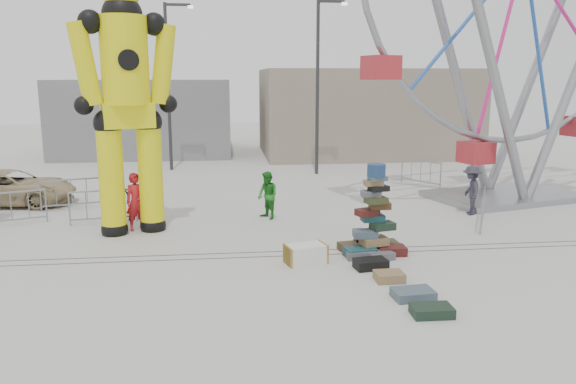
{
  "coord_description": "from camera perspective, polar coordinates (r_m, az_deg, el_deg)",
  "views": [
    {
      "loc": [
        -1.4,
        -13.13,
        4.5
      ],
      "look_at": [
        0.33,
        1.77,
        1.44
      ],
      "focal_mm": 35.0,
      "sensor_mm": 36.0,
      "label": 1
    }
  ],
  "objects": [
    {
      "name": "building_right",
      "position": [
        34.24,
        7.69,
        8.05
      ],
      "size": [
        12.0,
        8.0,
        5.0
      ],
      "primitive_type": "cube",
      "color": "gray",
      "rests_on": "ground"
    },
    {
      "name": "ground",
      "position": [
        13.95,
        -0.5,
        -7.3
      ],
      "size": [
        90.0,
        90.0,
        0.0
      ],
      "primitive_type": "plane",
      "color": "#9E9E99",
      "rests_on": "ground"
    },
    {
      "name": "barricade_dummy_c",
      "position": [
        18.5,
        -18.25,
        -1.41
      ],
      "size": [
        1.99,
        0.46,
        1.1
      ],
      "primitive_type": null,
      "rotation": [
        0.0,
        0.0,
        0.18
      ],
      "color": "gray",
      "rests_on": "ground"
    },
    {
      "name": "steamer_trunk",
      "position": [
        13.95,
        1.81,
        -6.32
      ],
      "size": [
        1.1,
        0.79,
        0.46
      ],
      "primitive_type": "cube",
      "rotation": [
        0.0,
        0.0,
        0.24
      ],
      "color": "silver",
      "rests_on": "ground"
    },
    {
      "name": "crash_test_dummy",
      "position": [
        16.76,
        -16.06,
        9.28
      ],
      "size": [
        2.98,
        1.42,
        7.54
      ],
      "rotation": [
        0.0,
        0.0,
        0.31
      ],
      "color": "black",
      "rests_on": "ground"
    },
    {
      "name": "suitcase_tower",
      "position": [
        14.71,
        8.68,
        -3.74
      ],
      "size": [
        1.68,
        1.48,
        2.37
      ],
      "rotation": [
        0.0,
        0.0,
        0.11
      ],
      "color": "#19444C",
      "rests_on": "ground"
    },
    {
      "name": "barricade_dummy_a",
      "position": [
        19.32,
        -26.3,
        -1.5
      ],
      "size": [
        1.91,
        0.8,
        1.1
      ],
      "primitive_type": null,
      "rotation": [
        0.0,
        0.0,
        0.36
      ],
      "color": "gray",
      "rests_on": "ground"
    },
    {
      "name": "pedestrian_red",
      "position": [
        17.35,
        -15.16,
        -0.96
      ],
      "size": [
        0.76,
        0.67,
        1.75
      ],
      "primitive_type": "imported",
      "rotation": [
        0.0,
        0.0,
        0.48
      ],
      "color": "#AA1824",
      "rests_on": "ground"
    },
    {
      "name": "pedestrian_green",
      "position": [
        18.13,
        -2.09,
        -0.36
      ],
      "size": [
        0.88,
        0.94,
        1.55
      ],
      "primitive_type": "imported",
      "rotation": [
        0.0,
        0.0,
        -1.04
      ],
      "color": "#1B6E1B",
      "rests_on": "ground"
    },
    {
      "name": "parked_suv",
      "position": [
        22.55,
        -26.4,
        0.41
      ],
      "size": [
        4.66,
        2.43,
        1.25
      ],
      "primitive_type": "imported",
      "rotation": [
        0.0,
        0.0,
        1.49
      ],
      "color": "tan",
      "rests_on": "ground"
    },
    {
      "name": "barricade_wheel_back",
      "position": [
        24.53,
        13.33,
        1.93
      ],
      "size": [
        1.19,
        1.72,
        1.1
      ],
      "primitive_type": null,
      "rotation": [
        0.0,
        0.0,
        -0.99
      ],
      "color": "gray",
      "rests_on": "ground"
    },
    {
      "name": "lamp_post_right",
      "position": [
        26.52,
        3.22,
        11.45
      ],
      "size": [
        1.41,
        0.25,
        8.0
      ],
      "color": "#2D2D30",
      "rests_on": "ground"
    },
    {
      "name": "row_case_3",
      "position": [
        12.99,
        10.25,
        -8.44
      ],
      "size": [
        0.65,
        0.51,
        0.21
      ],
      "primitive_type": "cube",
      "rotation": [
        0.0,
        0.0,
        0.01
      ],
      "color": "olive",
      "rests_on": "ground"
    },
    {
      "name": "building_left",
      "position": [
        35.51,
        -14.15,
        7.45
      ],
      "size": [
        10.0,
        8.0,
        4.4
      ],
      "primitive_type": "cube",
      "color": "gray",
      "rests_on": "ground"
    },
    {
      "name": "row_case_5",
      "position": [
        11.38,
        14.4,
        -11.6
      ],
      "size": [
        0.8,
        0.53,
        0.2
      ],
      "primitive_type": "cube",
      "rotation": [
        0.0,
        0.0,
        -0.02
      ],
      "color": "#192D1F",
      "rests_on": "ground"
    },
    {
      "name": "lamp_post_left",
      "position": [
        28.25,
        -11.92,
        11.23
      ],
      "size": [
        1.41,
        0.25,
        8.0
      ],
      "color": "#2D2D30",
      "rests_on": "ground"
    },
    {
      "name": "pedestrian_grey",
      "position": [
        19.69,
        18.11,
        0.19
      ],
      "size": [
        0.8,
        1.16,
        1.66
      ],
      "primitive_type": "imported",
      "rotation": [
        0.0,
        0.0,
        -1.75
      ],
      "color": "#292734",
      "rests_on": "ground"
    },
    {
      "name": "row_case_4",
      "position": [
        12.12,
        12.59,
        -10.08
      ],
      "size": [
        0.89,
        0.63,
        0.19
      ],
      "primitive_type": "cube",
      "rotation": [
        0.0,
        0.0,
        0.08
      ],
      "color": "#475A66",
      "rests_on": "ground"
    },
    {
      "name": "row_case_0",
      "position": [
        15.13,
        6.46,
        -5.49
      ],
      "size": [
        0.75,
        0.57,
        0.19
      ],
      "primitive_type": "cube",
      "rotation": [
        0.0,
        0.0,
        0.17
      ],
      "color": "#363D1E",
      "rests_on": "ground"
    },
    {
      "name": "row_case_1",
      "position": [
        14.48,
        7.33,
        -6.25
      ],
      "size": [
        0.74,
        0.56,
        0.21
      ],
      "primitive_type": "cube",
      "rotation": [
        0.0,
        0.0,
        0.02
      ],
      "color": "#595B61",
      "rests_on": "ground"
    },
    {
      "name": "track_line_near",
      "position": [
        14.52,
        -0.75,
        -6.53
      ],
      "size": [
        40.0,
        0.04,
        0.01
      ],
      "primitive_type": "cube",
      "color": "#47443F",
      "rests_on": "ground"
    },
    {
      "name": "pedestrian_black",
      "position": [
        18.98,
        -17.16,
        -0.24
      ],
      "size": [
        1.01,
        0.65,
        1.6
      ],
      "primitive_type": "imported",
      "rotation": [
        0.0,
        0.0,
        2.84
      ],
      "color": "black",
      "rests_on": "ground"
    },
    {
      "name": "track_line_far",
      "position": [
        14.9,
        -0.91,
        -6.05
      ],
      "size": [
        40.0,
        0.04,
        0.01
      ],
      "primitive_type": "cube",
      "color": "#47443F",
      "rests_on": "ground"
    },
    {
      "name": "barricade_dummy_b",
      "position": [
        20.9,
        -21.12,
        -0.17
      ],
      "size": [
        1.95,
        0.64,
        1.1
      ],
      "primitive_type": null,
      "rotation": [
        0.0,
        0.0,
        0.27
      ],
      "color": "gray",
      "rests_on": "ground"
    },
    {
      "name": "barricade_wheel_front",
      "position": [
        18.22,
        19.18,
        -1.66
      ],
      "size": [
        1.0,
        1.82,
        1.1
      ],
      "primitive_type": null,
      "rotation": [
        0.0,
        0.0,
        1.1
      ],
      "color": "gray",
      "rests_on": "ground"
    },
    {
      "name": "row_case_2",
      "position": [
        13.72,
        8.4,
        -7.23
      ],
      "size": [
        0.84,
        0.59,
        0.24
      ],
      "primitive_type": "cube",
      "rotation": [
        0.0,
        0.0,
        0.14
      ],
      "color": "black",
      "rests_on": "ground"
    }
  ]
}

